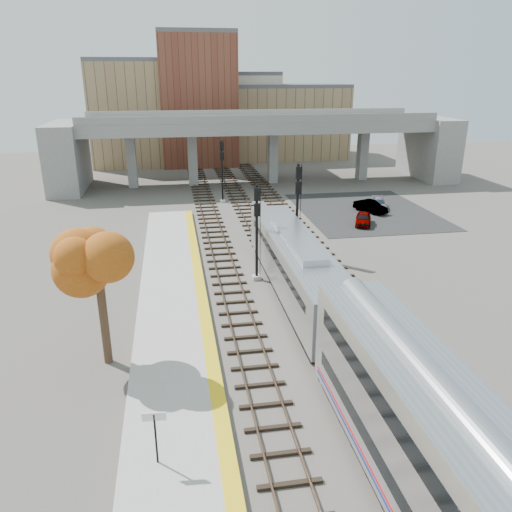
{
  "coord_description": "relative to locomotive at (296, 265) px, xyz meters",
  "views": [
    {
      "loc": [
        -6.84,
        -22.86,
        14.36
      ],
      "look_at": [
        -1.45,
        8.98,
        2.5
      ],
      "focal_mm": 35.0,
      "sensor_mm": 36.0,
      "label": 1
    }
  ],
  "objects": [
    {
      "name": "car_a",
      "position": [
        10.8,
        15.36,
        -1.61
      ],
      "size": [
        2.77,
        3.97,
        1.25
      ],
      "primitive_type": "imported",
      "rotation": [
        0.0,
        0.0,
        -0.39
      ],
      "color": "#99999E",
      "rests_on": "parking_lot"
    },
    {
      "name": "platform",
      "position": [
        -8.25,
        -7.46,
        -2.1
      ],
      "size": [
        4.5,
        60.0,
        0.35
      ],
      "primitive_type": "cube",
      "color": "#9E9E99",
      "rests_on": "ground"
    },
    {
      "name": "overpass",
      "position": [
        3.92,
        37.54,
        3.53
      ],
      "size": [
        54.0,
        12.0,
        9.5
      ],
      "color": "slate",
      "rests_on": "ground"
    },
    {
      "name": "locomotive",
      "position": [
        0.0,
        0.0,
        0.0
      ],
      "size": [
        3.02,
        19.05,
        4.1
      ],
      "color": "#A8AAB2",
      "rests_on": "ground"
    },
    {
      "name": "ground",
      "position": [
        -1.0,
        -7.46,
        -2.28
      ],
      "size": [
        160.0,
        160.0,
        0.0
      ],
      "primitive_type": "plane",
      "color": "#47423D",
      "rests_on": "ground"
    },
    {
      "name": "car_b",
      "position": [
        13.32,
        19.77,
        -1.59
      ],
      "size": [
        3.0,
        4.15,
        1.3
      ],
      "primitive_type": "imported",
      "rotation": [
        0.0,
        0.0,
        0.46
      ],
      "color": "#99999E",
      "rests_on": "parking_lot"
    },
    {
      "name": "tracks",
      "position": [
        -0.07,
        5.04,
        -2.2
      ],
      "size": [
        10.7,
        95.0,
        0.25
      ],
      "color": "black",
      "rests_on": "ground"
    },
    {
      "name": "yellow_strip",
      "position": [
        -6.35,
        -7.46,
        -1.92
      ],
      "size": [
        0.7,
        60.0,
        0.01
      ],
      "primitive_type": "cube",
      "color": "yellow",
      "rests_on": "platform"
    },
    {
      "name": "car_c",
      "position": [
        14.85,
        21.19,
        -1.68
      ],
      "size": [
        2.66,
        4.12,
        1.11
      ],
      "primitive_type": "imported",
      "rotation": [
        0.0,
        0.0,
        -0.31
      ],
      "color": "#99999E",
      "rests_on": "parking_lot"
    },
    {
      "name": "station_sign",
      "position": [
        -9.02,
        -14.68,
        -0.3
      ],
      "size": [
        0.9,
        0.11,
        2.27
      ],
      "rotation": [
        0.0,
        0.0,
        -0.07
      ],
      "color": "black",
      "rests_on": "platform"
    },
    {
      "name": "signal_mast_near",
      "position": [
        -2.1,
        3.21,
        1.25
      ],
      "size": [
        0.6,
        0.64,
        7.1
      ],
      "color": "#9E9E99",
      "rests_on": "ground"
    },
    {
      "name": "buildings_far",
      "position": [
        0.26,
        59.11,
        5.6
      ],
      "size": [
        43.0,
        21.0,
        20.6
      ],
      "color": "#937B55",
      "rests_on": "ground"
    },
    {
      "name": "tree",
      "position": [
        -11.72,
        -6.48,
        3.56
      ],
      "size": [
        3.6,
        3.6,
        7.87
      ],
      "color": "#382619",
      "rests_on": "ground"
    },
    {
      "name": "parking_lot",
      "position": [
        13.0,
        20.54,
        -2.26
      ],
      "size": [
        14.0,
        18.0,
        0.04
      ],
      "primitive_type": "cube",
      "color": "black",
      "rests_on": "ground"
    },
    {
      "name": "signal_mast_mid",
      "position": [
        2.0,
        7.75,
        1.63
      ],
      "size": [
        0.6,
        0.64,
        7.66
      ],
      "color": "#9E9E99",
      "rests_on": "ground"
    },
    {
      "name": "signal_mast_far",
      "position": [
        -2.1,
        27.06,
        1.32
      ],
      "size": [
        0.6,
        0.64,
        7.19
      ],
      "color": "#9E9E99",
      "rests_on": "ground"
    }
  ]
}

